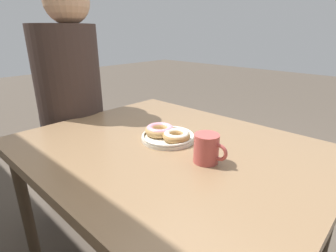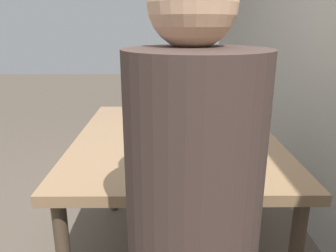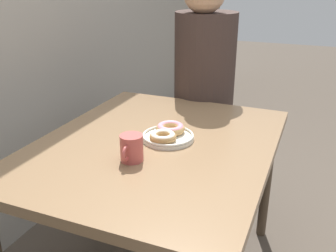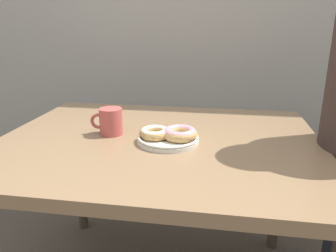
{
  "view_description": "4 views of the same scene",
  "coord_description": "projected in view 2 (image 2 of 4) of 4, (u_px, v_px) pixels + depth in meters",
  "views": [
    {
      "loc": [
        -0.63,
        0.96,
        1.13
      ],
      "look_at": [
        0.04,
        0.24,
        0.77
      ],
      "focal_mm": 28.0,
      "sensor_mm": 36.0,
      "label": 1
    },
    {
      "loc": [
        1.47,
        0.23,
        1.22
      ],
      "look_at": [
        0.04,
        0.24,
        0.77
      ],
      "focal_mm": 35.0,
      "sensor_mm": 36.0,
      "label": 2
    },
    {
      "loc": [
        -1.27,
        -0.3,
        1.35
      ],
      "look_at": [
        0.04,
        0.24,
        0.77
      ],
      "focal_mm": 40.0,
      "sensor_mm": 36.0,
      "label": 3
    },
    {
      "loc": [
        0.21,
        -0.82,
        1.12
      ],
      "look_at": [
        0.04,
        0.24,
        0.77
      ],
      "focal_mm": 35.0,
      "sensor_mm": 36.0,
      "label": 4
    }
  ],
  "objects": [
    {
      "name": "donut_plate",
      "position": [
        169.0,
        133.0,
        1.51
      ],
      "size": [
        0.24,
        0.22,
        0.05
      ],
      "color": "silver",
      "rests_on": "dining_table"
    },
    {
      "name": "dining_table",
      "position": [
        176.0,
        149.0,
        1.58
      ],
      "size": [
        1.15,
        0.93,
        0.71
      ],
      "color": "#846647",
      "rests_on": "ground_plane"
    },
    {
      "name": "coffee_mug",
      "position": [
        177.0,
        115.0,
        1.72
      ],
      "size": [
        0.12,
        0.08,
        0.1
      ],
      "color": "#B74C47",
      "rests_on": "dining_table"
    },
    {
      "name": "person_figure",
      "position": [
        194.0,
        218.0,
        0.83
      ],
      "size": [
        0.4,
        0.34,
        1.37
      ],
      "color": "#232838",
      "rests_on": "ground_plane"
    }
  ]
}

